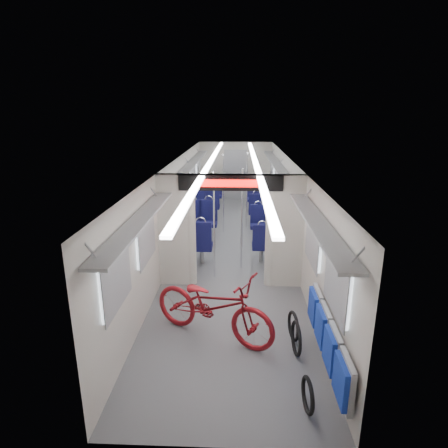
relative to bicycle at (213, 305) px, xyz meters
The scene contains 14 objects.
carriage 3.79m from the bicycle, 86.52° to the left, with size 12.00×12.02×2.31m.
bicycle is the anchor object (origin of this frame).
flip_bench 1.79m from the bicycle, 28.42° to the right, with size 0.12×2.15×0.57m.
bike_hoop_a 1.98m from the bicycle, 50.78° to the right, with size 0.45×0.45×0.05m, color black.
bike_hoop_b 1.35m from the bicycle, 17.73° to the right, with size 0.53×0.53×0.05m, color black.
bike_hoop_c 1.30m from the bicycle, ahead, with size 0.48×0.48×0.05m, color black.
seat_bay_near_left 4.05m from the bicycle, 100.14° to the left, with size 0.96×2.33×1.18m.
seat_bay_near_right 4.11m from the bicycle, 73.63° to the left, with size 0.90×2.02×1.08m.
seat_bay_far_left 7.76m from the bicycle, 95.27° to the left, with size 0.91×2.06×1.09m.
seat_bay_far_right 7.25m from the bicycle, 80.81° to the left, with size 0.94×2.20×1.14m.
stanchion_near_left 2.33m from the bicycle, 93.26° to the left, with size 0.04×0.04×2.30m, color silver.
stanchion_near_right 2.87m from the bicycle, 80.74° to the left, with size 0.04×0.04×2.30m, color silver.
stanchion_far_left 5.46m from the bicycle, 90.75° to the left, with size 0.04×0.04×2.30m, color silver.
stanchion_far_right 5.99m from the bicycle, 84.04° to the left, with size 0.04×0.04×2.30m, color silver.
Camera 1 is at (0.16, -9.14, 3.46)m, focal length 30.00 mm.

